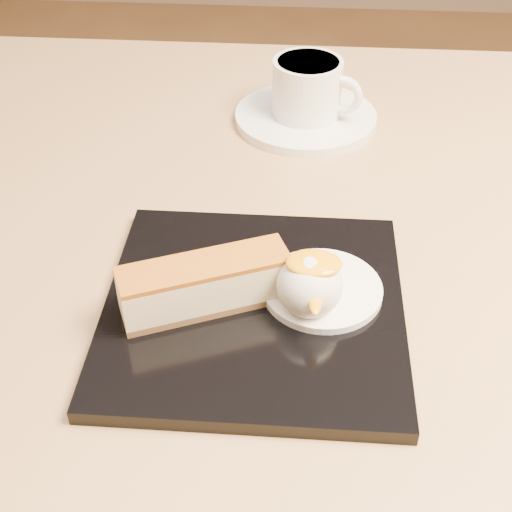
# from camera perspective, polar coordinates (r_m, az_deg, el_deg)

# --- Properties ---
(table) EXTENTS (0.80, 0.80, 0.72)m
(table) POSITION_cam_1_polar(r_m,az_deg,el_deg) (0.71, 1.26, -8.17)
(table) COLOR black
(table) RESTS_ON ground
(dessert_plate) EXTENTS (0.22, 0.22, 0.01)m
(dessert_plate) POSITION_cam_1_polar(r_m,az_deg,el_deg) (0.53, -0.16, -4.20)
(dessert_plate) COLOR black
(dessert_plate) RESTS_ON table
(cheesecake) EXTENTS (0.13, 0.08, 0.04)m
(cheesecake) POSITION_cam_1_polar(r_m,az_deg,el_deg) (0.51, -4.11, -2.29)
(cheesecake) COLOR brown
(cheesecake) RESTS_ON dessert_plate
(cream_smear) EXTENTS (0.09, 0.09, 0.01)m
(cream_smear) POSITION_cam_1_polar(r_m,az_deg,el_deg) (0.54, 5.31, -2.66)
(cream_smear) COLOR white
(cream_smear) RESTS_ON dessert_plate
(ice_cream_scoop) EXTENTS (0.05, 0.05, 0.05)m
(ice_cream_scoop) POSITION_cam_1_polar(r_m,az_deg,el_deg) (0.51, 4.31, -2.36)
(ice_cream_scoop) COLOR white
(ice_cream_scoop) RESTS_ON cream_smear
(mango_sauce) EXTENTS (0.04, 0.03, 0.01)m
(mango_sauce) POSITION_cam_1_polar(r_m,az_deg,el_deg) (0.50, 4.65, -0.58)
(mango_sauce) COLOR #FF9F08
(mango_sauce) RESTS_ON ice_cream_scoop
(mint_sprig) EXTENTS (0.04, 0.03, 0.00)m
(mint_sprig) POSITION_cam_1_polar(r_m,az_deg,el_deg) (0.55, 2.31, -0.43)
(mint_sprig) COLOR #2B8432
(mint_sprig) RESTS_ON cream_smear
(saucer) EXTENTS (0.15, 0.15, 0.01)m
(saucer) POSITION_cam_1_polar(r_m,az_deg,el_deg) (0.77, 3.99, 11.00)
(saucer) COLOR white
(saucer) RESTS_ON table
(coffee_cup) EXTENTS (0.09, 0.07, 0.06)m
(coffee_cup) POSITION_cam_1_polar(r_m,az_deg,el_deg) (0.76, 4.24, 13.33)
(coffee_cup) COLOR white
(coffee_cup) RESTS_ON saucer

